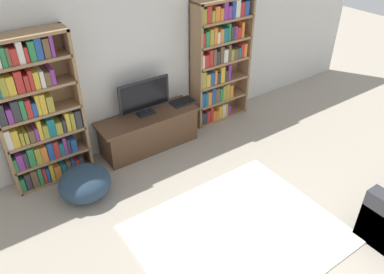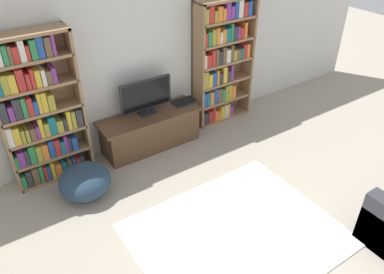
% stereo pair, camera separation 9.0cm
% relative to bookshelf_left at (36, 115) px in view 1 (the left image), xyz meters
% --- Properties ---
extents(wall_back, '(8.80, 0.06, 2.60)m').
position_rel_bookshelf_left_xyz_m(wall_back, '(1.47, 0.19, 0.36)').
color(wall_back, silver).
rests_on(wall_back, ground_plane).
extents(bookshelf_left, '(0.98, 0.30, 1.92)m').
position_rel_bookshelf_left_xyz_m(bookshelf_left, '(0.00, 0.00, 0.00)').
color(bookshelf_left, '#93704C').
rests_on(bookshelf_left, ground_plane).
extents(bookshelf_right, '(0.98, 0.30, 1.92)m').
position_rel_bookshelf_left_xyz_m(bookshelf_right, '(2.73, 0.00, 0.05)').
color(bookshelf_right, '#93704C').
rests_on(bookshelf_right, ground_plane).
extents(tv_stand, '(1.47, 0.50, 0.52)m').
position_rel_bookshelf_left_xyz_m(tv_stand, '(1.41, -0.12, -0.68)').
color(tv_stand, brown).
rests_on(tv_stand, ground_plane).
extents(television, '(0.76, 0.16, 0.51)m').
position_rel_bookshelf_left_xyz_m(television, '(1.41, -0.06, -0.15)').
color(television, black).
rests_on(television, tv_stand).
extents(laptop, '(0.35, 0.23, 0.03)m').
position_rel_bookshelf_left_xyz_m(laptop, '(2.02, -0.09, -0.40)').
color(laptop, '#28282D').
rests_on(laptop, tv_stand).
extents(area_rug, '(2.16, 1.76, 0.02)m').
position_rel_bookshelf_left_xyz_m(area_rug, '(1.37, -2.16, -0.93)').
color(area_rug, white).
rests_on(area_rug, ground_plane).
extents(beanbag_ottoman, '(0.63, 0.63, 0.40)m').
position_rel_bookshelf_left_xyz_m(beanbag_ottoman, '(0.24, -0.61, -0.74)').
color(beanbag_ottoman, '#23384C').
rests_on(beanbag_ottoman, ground_plane).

